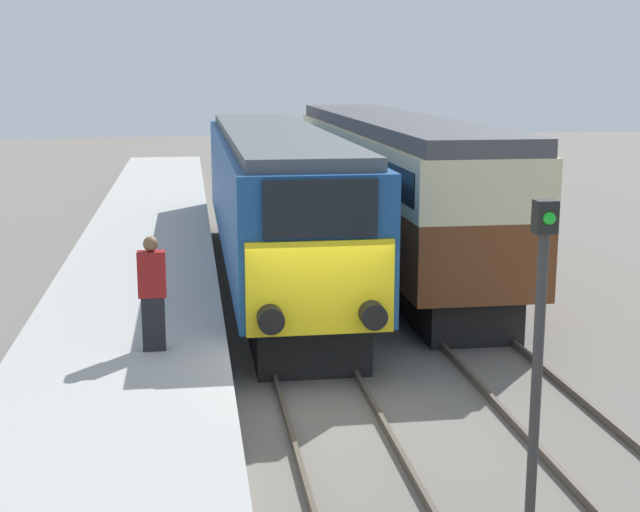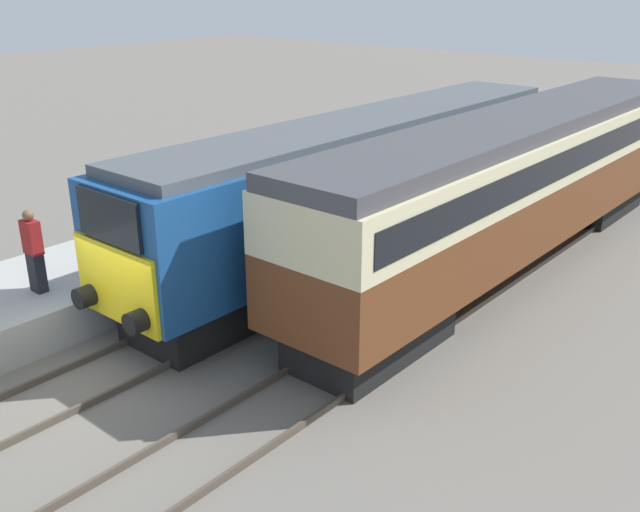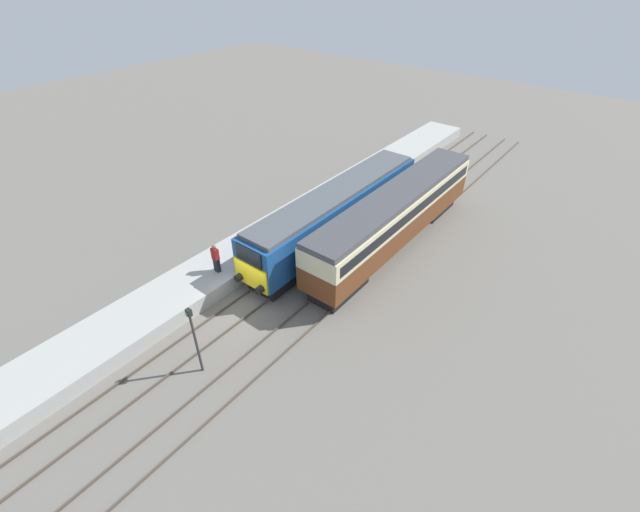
{
  "view_description": "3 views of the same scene",
  "coord_description": "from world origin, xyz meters",
  "px_view_note": "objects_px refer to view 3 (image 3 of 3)",
  "views": [
    {
      "loc": [
        -2.09,
        -13.64,
        5.34
      ],
      "look_at": [
        0.0,
        0.55,
        2.33
      ],
      "focal_mm": 50.0,
      "sensor_mm": 36.0,
      "label": 1
    },
    {
      "loc": [
        11.09,
        -6.47,
        7.34
      ],
      "look_at": [
        1.7,
        4.55,
        1.6
      ],
      "focal_mm": 40.0,
      "sensor_mm": 36.0,
      "label": 2
    },
    {
      "loc": [
        14.52,
        -11.71,
        16.57
      ],
      "look_at": [
        1.7,
        4.55,
        1.6
      ],
      "focal_mm": 24.0,
      "sensor_mm": 36.0,
      "label": 3
    }
  ],
  "objects_px": {
    "locomotive": "(336,212)",
    "passenger_carriage": "(395,214)",
    "signal_post": "(194,336)",
    "person_on_platform": "(216,258)"
  },
  "relations": [
    {
      "from": "locomotive",
      "to": "passenger_carriage",
      "type": "xyz_separation_m",
      "value": [
        3.4,
        1.85,
        0.26
      ]
    },
    {
      "from": "locomotive",
      "to": "passenger_carriage",
      "type": "bearing_deg",
      "value": 28.55
    },
    {
      "from": "locomotive",
      "to": "signal_post",
      "type": "relative_size",
      "value": 4.13
    },
    {
      "from": "passenger_carriage",
      "to": "person_on_platform",
      "type": "bearing_deg",
      "value": -121.49
    },
    {
      "from": "passenger_carriage",
      "to": "locomotive",
      "type": "bearing_deg",
      "value": -151.45
    },
    {
      "from": "person_on_platform",
      "to": "passenger_carriage",
      "type": "bearing_deg",
      "value": 58.51
    },
    {
      "from": "locomotive",
      "to": "signal_post",
      "type": "xyz_separation_m",
      "value": [
        1.7,
        -13.09,
        0.15
      ]
    },
    {
      "from": "person_on_platform",
      "to": "signal_post",
      "type": "relative_size",
      "value": 0.47
    },
    {
      "from": "locomotive",
      "to": "signal_post",
      "type": "height_order",
      "value": "signal_post"
    },
    {
      "from": "person_on_platform",
      "to": "signal_post",
      "type": "distance_m",
      "value": 6.65
    }
  ]
}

